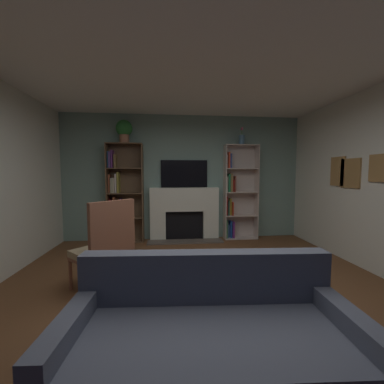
{
  "coord_description": "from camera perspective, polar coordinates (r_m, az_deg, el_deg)",
  "views": [
    {
      "loc": [
        -0.38,
        -2.56,
        1.44
      ],
      "look_at": [
        0.0,
        1.12,
        1.16
      ],
      "focal_mm": 22.95,
      "sensor_mm": 36.0,
      "label": 1
    }
  ],
  "objects": [
    {
      "name": "armchair",
      "position": [
        3.26,
        -19.43,
        -11.82
      ],
      "size": [
        0.82,
        0.82,
        1.12
      ],
      "color": "brown",
      "rests_on": "ground_plane"
    },
    {
      "name": "potted_plant",
      "position": [
        5.36,
        -15.5,
        13.77
      ],
      "size": [
        0.33,
        0.33,
        0.47
      ],
      "color": "#AC7052",
      "rests_on": "bookshelf_left"
    },
    {
      "name": "tv",
      "position": [
        5.35,
        -1.84,
        4.25
      ],
      "size": [
        1.01,
        0.06,
        0.59
      ],
      "primitive_type": "cube",
      "color": "black",
      "rests_on": "fireplace"
    },
    {
      "name": "wall_back_accent",
      "position": [
        5.41,
        -1.88,
        3.35
      ],
      "size": [
        5.26,
        0.06,
        2.69
      ],
      "primitive_type": "cube",
      "color": "gray",
      "rests_on": "ground_plane"
    },
    {
      "name": "ground_plane",
      "position": [
        2.96,
        2.47,
        -24.79
      ],
      "size": [
        6.74,
        6.74,
        0.0
      ],
      "primitive_type": "plane",
      "color": "brown"
    },
    {
      "name": "bookshelf_right",
      "position": [
        5.51,
        10.24,
        -0.43
      ],
      "size": [
        0.73,
        0.28,
        2.06
      ],
      "color": "beige",
      "rests_on": "ground_plane"
    },
    {
      "name": "fireplace",
      "position": [
        5.35,
        -1.76,
        -4.81
      ],
      "size": [
        1.58,
        0.49,
        1.13
      ],
      "color": "white",
      "rests_on": "ground_plane"
    },
    {
      "name": "ceiling",
      "position": [
        2.88,
        2.68,
        30.68
      ],
      "size": [
        5.26,
        5.73,
        0.06
      ],
      "primitive_type": "cube",
      "color": "white",
      "rests_on": "wall_back_accent"
    },
    {
      "name": "vase_with_flowers",
      "position": [
        5.51,
        11.49,
        11.99
      ],
      "size": [
        0.12,
        0.12,
        0.37
      ],
      "color": "teal",
      "rests_on": "bookshelf_right"
    },
    {
      "name": "coffee_table",
      "position": [
        2.6,
        1.07,
        -20.2
      ],
      "size": [
        0.81,
        0.53,
        0.42
      ],
      "color": "brown",
      "rests_on": "ground_plane"
    },
    {
      "name": "bookshelf_left",
      "position": [
        5.36,
        -16.08,
        -0.77
      ],
      "size": [
        0.73,
        0.31,
        2.06
      ],
      "color": "brown",
      "rests_on": "ground_plane"
    },
    {
      "name": "couch",
      "position": [
        2.01,
        4.25,
        -31.63
      ],
      "size": [
        2.04,
        1.01,
        0.81
      ],
      "color": "#4F5564",
      "rests_on": "ground_plane"
    }
  ]
}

